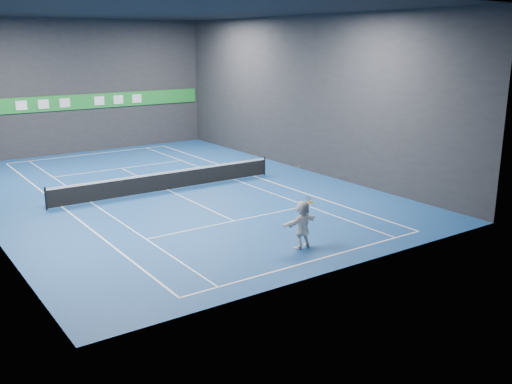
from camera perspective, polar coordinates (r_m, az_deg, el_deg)
ground at (r=30.15m, az=-8.78°, el=0.18°), size 26.00×26.00×0.00m
ceiling at (r=29.22m, az=-9.51°, el=17.51°), size 26.00×26.00×0.00m
wall_back at (r=41.40m, az=-17.14°, el=10.01°), size 18.00×0.10×9.00m
wall_front at (r=18.61m, az=8.71°, el=5.21°), size 18.00×0.10×9.00m
wall_right at (r=34.20m, az=4.75°, el=9.70°), size 0.10×26.00×9.00m
baseline_near at (r=20.62m, az=6.09°, el=-6.74°), size 10.98×0.08×0.01m
baseline_far at (r=40.94m, az=-16.18°, el=3.66°), size 10.98×0.08×0.01m
sideline_doubles_left at (r=28.29m, az=-18.80°, el=-1.44°), size 0.08×23.78×0.01m
sideline_doubles_right at (r=32.84m, az=-0.16°, el=1.58°), size 0.08×23.78×0.01m
sideline_singles_left at (r=28.67m, az=-16.16°, el=-1.01°), size 0.06×23.78×0.01m
sideline_singles_right at (r=32.09m, az=-2.19°, el=1.25°), size 0.06×23.78×0.01m
service_line_near at (r=24.77m, az=-2.22°, el=-2.91°), size 8.23×0.06×0.01m
service_line_far at (r=35.87m, az=-13.31°, el=2.32°), size 8.23×0.06×0.01m
center_service_line at (r=30.15m, az=-8.78°, el=0.19°), size 0.06×12.80×0.01m
player at (r=21.46m, az=4.65°, el=-3.23°), size 1.76×0.77×1.84m
tennis_ball at (r=20.95m, az=4.29°, el=2.55°), size 0.07×0.07×0.07m
tennis_net at (r=30.02m, az=-8.82°, el=1.18°), size 12.50×0.10×1.07m
sponsor_banner at (r=41.43m, az=-17.00°, el=8.63°), size 17.64×0.11×1.00m
tennis_racket at (r=21.47m, az=5.36°, el=-0.94°), size 0.44×0.36×0.56m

